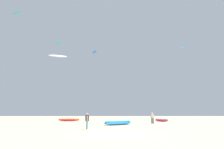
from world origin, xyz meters
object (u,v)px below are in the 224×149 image
person_foreground (87,120)px  person_midground (152,117)px  kite_aloft_1 (59,43)px  kite_aloft_4 (183,48)px  kite_grounded_near (69,120)px  kite_grounded_mid (118,123)px  kite_aloft_0 (18,13)px  kite_aloft_2 (94,52)px  kite_aloft_3 (58,56)px  kite_grounded_far (161,120)px

person_foreground → person_midground: size_ratio=0.95×
kite_aloft_1 → kite_aloft_4: 35.41m
person_foreground → kite_grounded_near: size_ratio=0.39×
kite_grounded_near → kite_grounded_mid: 13.58m
kite_aloft_0 → kite_grounded_mid: bearing=-26.8°
kite_grounded_near → kite_aloft_2: bearing=81.5°
kite_aloft_3 → kite_aloft_4: (31.07, 13.92, 6.97)m
person_foreground → kite_aloft_1: bearing=-74.7°
kite_grounded_mid → kite_grounded_far: (8.49, 8.86, -0.04)m
person_foreground → kite_grounded_near: bearing=-78.7°
person_foreground → kite_grounded_near: person_foreground is taller
kite_aloft_0 → kite_aloft_2: (15.31, 18.81, -2.59)m
kite_grounded_near → kite_aloft_0: bearing=177.3°
kite_grounded_far → kite_aloft_0: bearing=176.3°
kite_aloft_0 → kite_aloft_3: (10.01, -2.18, -10.59)m
kite_grounded_mid → kite_aloft_3: bearing=142.8°
kite_grounded_mid → kite_grounded_far: 12.27m
kite_grounded_near → kite_aloft_4: kite_aloft_4 is taller
kite_grounded_near → kite_grounded_mid: bearing=-48.8°
kite_grounded_near → kite_grounded_far: size_ratio=1.10×
kite_grounded_far → kite_aloft_2: kite_aloft_2 is taller
kite_grounded_far → kite_grounded_mid: bearing=-133.8°
kite_aloft_1 → person_foreground: bearing=-67.5°
person_midground → kite_aloft_2: (-11.44, 26.94, 19.53)m
person_foreground → kite_grounded_near: (-5.44, 16.31, -0.71)m
kite_grounded_far → person_foreground: bearing=-128.7°
person_foreground → person_midground: bearing=-142.6°
person_midground → kite_aloft_3: size_ratio=0.46×
kite_aloft_3 → person_midground: bearing=-19.6°
kite_aloft_4 → kite_aloft_2: bearing=164.7°
person_midground → kite_aloft_4: 30.71m
kite_grounded_mid → kite_aloft_2: kite_aloft_2 is taller
person_midground → kite_aloft_2: bearing=38.1°
kite_grounded_near → kite_grounded_far: (17.44, -1.35, -0.03)m
kite_grounded_near → kite_aloft_2: size_ratio=1.24×
kite_aloft_3 → kite_aloft_4: bearing=24.1°
kite_aloft_0 → kite_aloft_1: bearing=65.4°
kite_aloft_1 → kite_aloft_3: size_ratio=0.67×
kite_grounded_mid → kite_aloft_4: 35.59m
kite_aloft_1 → kite_aloft_2: 11.51m
person_midground → kite_grounded_mid: person_midground is taller
person_midground → kite_aloft_0: (-26.75, 8.14, 22.12)m
person_foreground → kite_aloft_2: (-2.55, 35.69, 19.57)m
person_foreground → kite_aloft_3: bearing=-69.1°
kite_aloft_2 → kite_aloft_3: (-5.30, -20.98, -8.00)m
person_foreground → kite_grounded_mid: bearing=-127.1°
kite_aloft_3 → kite_aloft_4: size_ratio=1.78×
kite_grounded_far → kite_aloft_4: (11.23, 13.67, 19.28)m
kite_grounded_far → kite_aloft_1: size_ratio=1.54×
person_midground → kite_grounded_far: 6.99m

